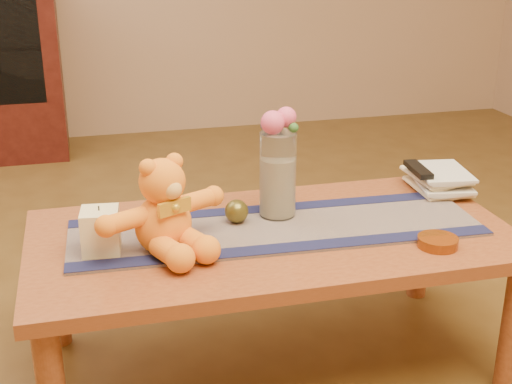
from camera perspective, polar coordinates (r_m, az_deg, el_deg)
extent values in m
plane|color=#533917|center=(2.26, 1.26, -13.75)|extent=(5.50, 5.50, 0.00)
cube|color=brown|center=(2.05, 1.36, -3.80)|extent=(1.40, 0.70, 0.04)
cylinder|color=brown|center=(2.35, -16.04, -7.41)|extent=(0.07, 0.07, 0.41)
cylinder|color=brown|center=(2.61, 13.23, -4.16)|extent=(0.07, 0.07, 0.41)
cube|color=#171E40|center=(2.06, 1.70, -2.96)|extent=(1.21, 0.40, 0.01)
cube|color=#151841|center=(1.93, 2.72, -4.52)|extent=(1.20, 0.11, 0.00)
cube|color=#151841|center=(2.19, 0.80, -1.34)|extent=(1.20, 0.11, 0.00)
cube|color=#FFF4BB|center=(1.93, -12.53, -3.11)|extent=(0.11, 0.11, 0.12)
cylinder|color=black|center=(1.90, -12.69, -1.30)|extent=(0.00, 0.00, 0.01)
cylinder|color=silver|center=(2.10, 1.79, 1.42)|extent=(0.11, 0.11, 0.26)
cylinder|color=beige|center=(2.11, 1.77, 0.43)|extent=(0.09, 0.09, 0.18)
sphere|color=#E95284|center=(2.03, 1.37, 5.68)|extent=(0.07, 0.07, 0.07)
sphere|color=#E95284|center=(2.06, 2.47, 6.13)|extent=(0.06, 0.06, 0.06)
sphere|color=#445595|center=(2.08, 1.83, 5.86)|extent=(0.04, 0.04, 0.04)
sphere|color=#445595|center=(2.06, 0.87, 5.47)|extent=(0.04, 0.04, 0.04)
sphere|color=#33662D|center=(2.04, 3.07, 5.25)|extent=(0.03, 0.03, 0.03)
sphere|color=#524A1B|center=(2.07, -1.59, -1.58)|extent=(0.08, 0.08, 0.07)
imported|color=#FAEBC1|center=(2.40, 12.85, 0.20)|extent=(0.18, 0.23, 0.02)
imported|color=#FAEBC1|center=(2.39, 13.03, 0.60)|extent=(0.20, 0.25, 0.02)
imported|color=#FAEBC1|center=(2.39, 12.76, 1.07)|extent=(0.17, 0.22, 0.02)
imported|color=#FAEBC1|center=(2.38, 13.06, 1.47)|extent=(0.20, 0.25, 0.02)
cube|color=black|center=(2.36, 13.07, 1.81)|extent=(0.06, 0.16, 0.02)
cylinder|color=#BF5914|center=(2.01, 14.58, -3.96)|extent=(0.14, 0.14, 0.03)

